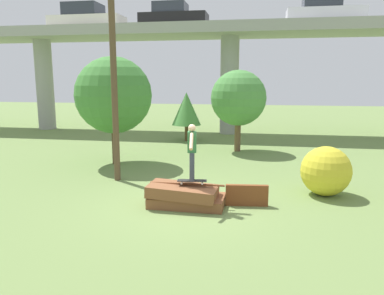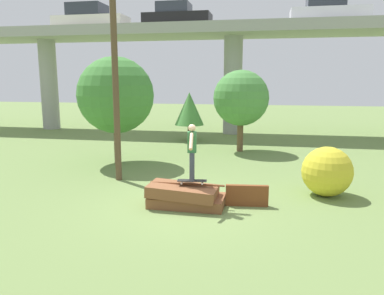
{
  "view_description": "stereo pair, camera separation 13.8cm",
  "coord_description": "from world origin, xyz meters",
  "px_view_note": "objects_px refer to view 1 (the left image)",
  "views": [
    {
      "loc": [
        1.78,
        -9.23,
        3.27
      ],
      "look_at": [
        0.14,
        -0.03,
        1.56
      ],
      "focal_mm": 35.0,
      "sensor_mm": 36.0,
      "label": 1
    },
    {
      "loc": [
        1.91,
        -9.21,
        3.27
      ],
      "look_at": [
        0.14,
        -0.03,
        1.56
      ],
      "focal_mm": 35.0,
      "sensor_mm": 36.0,
      "label": 2
    }
  ],
  "objects_px": {
    "car_on_overpass_left": "(324,13)",
    "tree_mid_back": "(114,95)",
    "tree_behind_right": "(238,98)",
    "bush_yellow_flowering": "(326,171)",
    "car_on_overpass_right": "(86,19)",
    "car_on_overpass_mid": "(173,17)",
    "utility_pole": "(113,41)",
    "skater": "(192,149)",
    "skateboard": "(192,181)",
    "tree_behind_left": "(186,109)"
  },
  "relations": [
    {
      "from": "car_on_overpass_left",
      "to": "tree_mid_back",
      "type": "height_order",
      "value": "car_on_overpass_left"
    },
    {
      "from": "tree_behind_right",
      "to": "bush_yellow_flowering",
      "type": "xyz_separation_m",
      "value": [
        2.85,
        -6.28,
        -1.72
      ]
    },
    {
      "from": "car_on_overpass_right",
      "to": "car_on_overpass_mid",
      "type": "bearing_deg",
      "value": 3.74
    },
    {
      "from": "utility_pole",
      "to": "car_on_overpass_mid",
      "type": "bearing_deg",
      "value": 93.67
    },
    {
      "from": "skater",
      "to": "car_on_overpass_left",
      "type": "bearing_deg",
      "value": 69.79
    },
    {
      "from": "car_on_overpass_left",
      "to": "tree_behind_right",
      "type": "bearing_deg",
      "value": -126.39
    },
    {
      "from": "skateboard",
      "to": "tree_behind_left",
      "type": "distance_m",
      "value": 10.56
    },
    {
      "from": "tree_mid_back",
      "to": "car_on_overpass_right",
      "type": "bearing_deg",
      "value": 120.04
    },
    {
      "from": "car_on_overpass_left",
      "to": "bush_yellow_flowering",
      "type": "height_order",
      "value": "car_on_overpass_left"
    },
    {
      "from": "tree_behind_left",
      "to": "tree_behind_right",
      "type": "xyz_separation_m",
      "value": [
        2.86,
        -2.4,
        0.7
      ]
    },
    {
      "from": "car_on_overpass_mid",
      "to": "tree_behind_left",
      "type": "distance_m",
      "value": 6.48
    },
    {
      "from": "car_on_overpass_left",
      "to": "tree_behind_right",
      "type": "xyz_separation_m",
      "value": [
        -4.36,
        -5.92,
        -4.53
      ]
    },
    {
      "from": "car_on_overpass_left",
      "to": "bush_yellow_flowering",
      "type": "distance_m",
      "value": 13.78
    },
    {
      "from": "skateboard",
      "to": "car_on_overpass_mid",
      "type": "xyz_separation_m",
      "value": [
        -3.62,
        13.83,
        6.26
      ]
    },
    {
      "from": "skateboard",
      "to": "tree_behind_left",
      "type": "relative_size",
      "value": 0.3
    },
    {
      "from": "tree_behind_right",
      "to": "bush_yellow_flowering",
      "type": "distance_m",
      "value": 7.11
    },
    {
      "from": "car_on_overpass_right",
      "to": "tree_behind_left",
      "type": "height_order",
      "value": "car_on_overpass_right"
    },
    {
      "from": "skater",
      "to": "tree_mid_back",
      "type": "relative_size",
      "value": 0.35
    },
    {
      "from": "skater",
      "to": "tree_mid_back",
      "type": "distance_m",
      "value": 5.97
    },
    {
      "from": "skater",
      "to": "utility_pole",
      "type": "distance_m",
      "value": 4.61
    },
    {
      "from": "tree_behind_right",
      "to": "tree_mid_back",
      "type": "relative_size",
      "value": 0.89
    },
    {
      "from": "bush_yellow_flowering",
      "to": "tree_behind_left",
      "type": "bearing_deg",
      "value": 123.34
    },
    {
      "from": "utility_pole",
      "to": "tree_mid_back",
      "type": "relative_size",
      "value": 2.09
    },
    {
      "from": "car_on_overpass_mid",
      "to": "skateboard",
      "type": "bearing_deg",
      "value": -75.32
    },
    {
      "from": "car_on_overpass_right",
      "to": "utility_pole",
      "type": "height_order",
      "value": "utility_pole"
    },
    {
      "from": "car_on_overpass_left",
      "to": "tree_mid_back",
      "type": "relative_size",
      "value": 1.01
    },
    {
      "from": "skateboard",
      "to": "skater",
      "type": "xyz_separation_m",
      "value": [
        0.0,
        -0.0,
        0.84
      ]
    },
    {
      "from": "utility_pole",
      "to": "tree_behind_left",
      "type": "relative_size",
      "value": 3.32
    },
    {
      "from": "bush_yellow_flowering",
      "to": "car_on_overpass_mid",
      "type": "bearing_deg",
      "value": 120.5
    },
    {
      "from": "tree_behind_right",
      "to": "tree_behind_left",
      "type": "bearing_deg",
      "value": 139.94
    },
    {
      "from": "car_on_overpass_right",
      "to": "tree_behind_right",
      "type": "xyz_separation_m",
      "value": [
        9.79,
        -5.58,
        -4.54
      ]
    },
    {
      "from": "tree_behind_left",
      "to": "utility_pole",
      "type": "bearing_deg",
      "value": -95.14
    },
    {
      "from": "car_on_overpass_left",
      "to": "tree_behind_left",
      "type": "bearing_deg",
      "value": -154.05
    },
    {
      "from": "skateboard",
      "to": "tree_behind_right",
      "type": "relative_size",
      "value": 0.21
    },
    {
      "from": "utility_pole",
      "to": "car_on_overpass_right",
      "type": "bearing_deg",
      "value": 118.61
    },
    {
      "from": "car_on_overpass_mid",
      "to": "tree_behind_left",
      "type": "xyz_separation_m",
      "value": [
        1.49,
        -3.53,
        -5.22
      ]
    },
    {
      "from": "car_on_overpass_right",
      "to": "tree_behind_right",
      "type": "relative_size",
      "value": 1.23
    },
    {
      "from": "skater",
      "to": "tree_behind_left",
      "type": "relative_size",
      "value": 0.56
    },
    {
      "from": "utility_pole",
      "to": "tree_mid_back",
      "type": "height_order",
      "value": "utility_pole"
    },
    {
      "from": "tree_mid_back",
      "to": "bush_yellow_flowering",
      "type": "distance_m",
      "value": 8.16
    },
    {
      "from": "skateboard",
      "to": "car_on_overpass_left",
      "type": "xyz_separation_m",
      "value": [
        5.08,
        13.81,
        6.27
      ]
    },
    {
      "from": "car_on_overpass_mid",
      "to": "tree_behind_right",
      "type": "relative_size",
      "value": 1.1
    },
    {
      "from": "car_on_overpass_right",
      "to": "skater",
      "type": "bearing_deg",
      "value": -56.07
    },
    {
      "from": "skater",
      "to": "utility_pole",
      "type": "height_order",
      "value": "utility_pole"
    },
    {
      "from": "skater",
      "to": "tree_behind_right",
      "type": "xyz_separation_m",
      "value": [
        0.72,
        7.89,
        0.9
      ]
    },
    {
      "from": "utility_pole",
      "to": "bush_yellow_flowering",
      "type": "height_order",
      "value": "utility_pole"
    },
    {
      "from": "bush_yellow_flowering",
      "to": "skater",
      "type": "bearing_deg",
      "value": -155.7
    },
    {
      "from": "skateboard",
      "to": "tree_mid_back",
      "type": "height_order",
      "value": "tree_mid_back"
    },
    {
      "from": "skater",
      "to": "car_on_overpass_mid",
      "type": "xyz_separation_m",
      "value": [
        -3.62,
        13.83,
        5.42
      ]
    },
    {
      "from": "car_on_overpass_left",
      "to": "utility_pole",
      "type": "height_order",
      "value": "utility_pole"
    }
  ]
}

